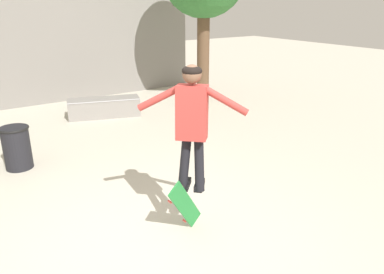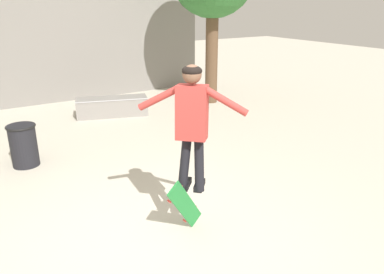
{
  "view_description": "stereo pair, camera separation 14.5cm",
  "coord_description": "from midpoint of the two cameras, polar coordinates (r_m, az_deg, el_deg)",
  "views": [
    {
      "loc": [
        -1.78,
        -3.31,
        2.71
      ],
      "look_at": [
        0.45,
        0.01,
        1.25
      ],
      "focal_mm": 35.0,
      "sensor_mm": 36.0,
      "label": 1
    },
    {
      "loc": [
        -1.66,
        -3.39,
        2.71
      ],
      "look_at": [
        0.45,
        0.01,
        1.25
      ],
      "focal_mm": 35.0,
      "sensor_mm": 36.0,
      "label": 2
    }
  ],
  "objects": [
    {
      "name": "building_backdrop",
      "position": [
        11.07,
        -23.38,
        14.38
      ],
      "size": [
        10.74,
        0.52,
        4.75
      ],
      "color": "gray",
      "rests_on": "ground_plane"
    },
    {
      "name": "skater",
      "position": [
        4.18,
        1.0,
        2.9
      ],
      "size": [
        0.96,
        0.92,
        1.48
      ],
      "rotation": [
        0.0,
        0.0,
        0.81
      ],
      "color": "#B23833"
    },
    {
      "name": "skate_ledge",
      "position": [
        9.51,
        -11.64,
        4.55
      ],
      "size": [
        1.79,
        1.02,
        0.46
      ],
      "rotation": [
        0.0,
        0.0,
        -0.31
      ],
      "color": "gray",
      "rests_on": "ground_plane"
    },
    {
      "name": "ground_plane",
      "position": [
        4.64,
        -3.91,
        -15.78
      ],
      "size": [
        40.0,
        40.0,
        0.0
      ],
      "primitive_type": "plane",
      "color": "beige"
    },
    {
      "name": "trash_bin",
      "position": [
        7.02,
        -23.76,
        -1.04
      ],
      "size": [
        0.49,
        0.49,
        0.74
      ],
      "color": "black",
      "rests_on": "ground_plane"
    },
    {
      "name": "skateboard_flipping",
      "position": [
        4.56,
        -0.11,
        -10.37
      ],
      "size": [
        0.63,
        0.31,
        0.82
      ],
      "rotation": [
        0.0,
        0.0,
        0.45
      ],
      "color": "#237F38"
    }
  ]
}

